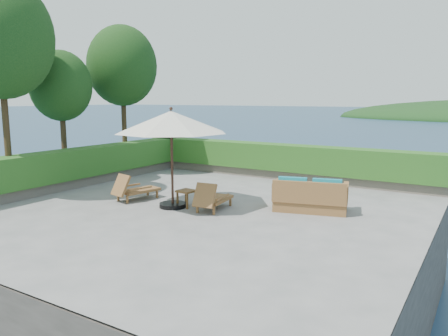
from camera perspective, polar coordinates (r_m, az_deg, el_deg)
The scene contains 14 objects.
ground at distance 12.56m, azimuth -3.09°, elevation -5.33°, with size 12.00×12.00×0.00m, color gray.
foundation at distance 13.03m, azimuth -3.03°, elevation -11.95°, with size 12.00×12.00×3.00m, color #5B5348.
ocean at distance 13.62m, azimuth -2.98°, elevation -17.65°, with size 600.00×600.00×0.00m, color #18324D.
planter_wall_far at distance 17.32m, azimuth 7.49°, elevation -0.77°, with size 12.00×0.60×0.36m, color #726A5B.
planter_wall_left at distance 16.30m, azimuth -19.53°, elevation -1.85°, with size 0.60×12.00×0.36m, color #726A5B.
hedge_far at distance 17.22m, azimuth 7.53°, elevation 1.42°, with size 12.40×0.90×1.00m, color #1B4F16.
hedge_left at distance 16.19m, azimuth -19.66°, elevation 0.48°, with size 0.90×12.40×1.00m, color #1B4F16.
tree_mid at distance 16.97m, azimuth -20.55°, elevation 9.96°, with size 2.20×2.20×4.83m.
tree_far at distance 18.52m, azimuth -13.17°, elevation 12.83°, with size 2.80×2.80×6.03m.
patio_umbrella at distance 12.44m, azimuth -6.91°, elevation 5.87°, with size 3.91×3.91×2.89m.
lounge_left at distance 13.80m, azimuth -11.68°, elevation -2.68°, with size 0.93×1.58×0.85m.
lounge_right at distance 12.29m, azimuth -1.55°, elevation -3.96°, with size 0.77×1.53×0.85m.
side_table at distance 12.69m, azimuth -4.93°, elevation -3.29°, with size 0.51×0.51×0.50m.
wicker_loveseat at distance 12.44m, azimuth 11.20°, elevation -3.82°, with size 2.21×1.51×0.99m.
Camera 1 is at (6.93, -9.99, 3.14)m, focal length 35.00 mm.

